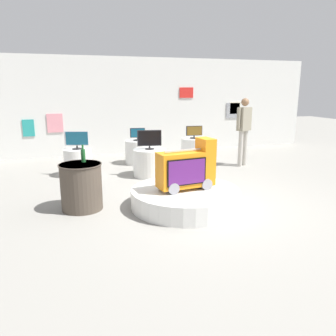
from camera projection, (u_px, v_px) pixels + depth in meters
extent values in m
plane|color=gray|center=(204.00, 202.00, 6.07)|extent=(30.00, 30.00, 0.00)
cube|color=silver|center=(139.00, 106.00, 10.45)|extent=(11.78, 0.10, 2.94)
cube|color=teal|center=(28.00, 128.00, 9.56)|extent=(0.31, 0.02, 0.48)
cube|color=red|center=(186.00, 93.00, 10.75)|extent=(0.46, 0.02, 0.32)
cube|color=beige|center=(235.00, 108.00, 11.40)|extent=(0.39, 0.02, 0.39)
cube|color=pink|center=(55.00, 123.00, 9.75)|extent=(0.44, 0.02, 0.54)
cube|color=gray|center=(233.00, 111.00, 11.40)|extent=(0.50, 0.02, 0.51)
cylinder|color=silver|center=(185.00, 198.00, 5.83)|extent=(1.89, 1.89, 0.32)
cylinder|color=gray|center=(169.00, 186.00, 5.64)|extent=(0.24, 0.44, 0.19)
cylinder|color=gray|center=(201.00, 182.00, 5.89)|extent=(0.24, 0.44, 0.19)
cube|color=orange|center=(186.00, 169.00, 5.70)|extent=(1.02, 0.48, 0.60)
cube|color=orange|center=(206.00, 144.00, 5.76)|extent=(0.26, 0.39, 0.21)
cube|color=black|center=(187.00, 172.00, 5.50)|extent=(0.70, 0.09, 0.45)
cube|color=#561E6B|center=(187.00, 172.00, 5.50)|extent=(0.67, 0.10, 0.41)
cube|color=#B2B2B7|center=(186.00, 150.00, 5.63)|extent=(0.78, 0.12, 0.02)
cylinder|color=silver|center=(194.00, 149.00, 9.50)|extent=(0.72, 0.72, 0.64)
cylinder|color=black|center=(194.00, 138.00, 9.42)|extent=(0.24, 0.24, 0.02)
cylinder|color=black|center=(194.00, 137.00, 9.41)|extent=(0.04, 0.04, 0.06)
cube|color=black|center=(194.00, 131.00, 9.37)|extent=(0.46, 0.08, 0.27)
cube|color=brown|center=(195.00, 131.00, 9.36)|extent=(0.42, 0.05, 0.24)
cylinder|color=silver|center=(78.00, 162.00, 7.86)|extent=(0.64, 0.64, 0.64)
cylinder|color=black|center=(77.00, 149.00, 7.78)|extent=(0.23, 0.23, 0.02)
cylinder|color=black|center=(77.00, 147.00, 7.77)|extent=(0.04, 0.04, 0.07)
cube|color=silver|center=(77.00, 138.00, 7.72)|extent=(0.54, 0.19, 0.33)
cube|color=navy|center=(77.00, 138.00, 7.71)|extent=(0.49, 0.15, 0.30)
cylinder|color=silver|center=(138.00, 152.00, 9.13)|extent=(0.69, 0.69, 0.64)
cylinder|color=black|center=(138.00, 140.00, 9.05)|extent=(0.23, 0.23, 0.02)
cylinder|color=black|center=(138.00, 139.00, 9.04)|extent=(0.04, 0.04, 0.06)
cube|color=black|center=(138.00, 133.00, 9.00)|extent=(0.40, 0.10, 0.26)
cube|color=navy|center=(138.00, 133.00, 8.98)|extent=(0.37, 0.07, 0.23)
cylinder|color=silver|center=(150.00, 163.00, 7.84)|extent=(0.77, 0.77, 0.64)
cylinder|color=black|center=(150.00, 149.00, 7.76)|extent=(0.21, 0.21, 0.02)
cylinder|color=black|center=(150.00, 147.00, 7.75)|extent=(0.04, 0.04, 0.06)
cube|color=black|center=(149.00, 138.00, 7.70)|extent=(0.55, 0.13, 0.36)
cube|color=black|center=(150.00, 138.00, 7.68)|extent=(0.51, 0.10, 0.33)
cylinder|color=#4C4238|center=(81.00, 187.00, 5.66)|extent=(0.69, 0.69, 0.79)
cylinder|color=#4C4238|center=(80.00, 164.00, 5.57)|extent=(0.72, 0.72, 0.02)
cylinder|color=#195926|center=(83.00, 156.00, 5.69)|extent=(0.07, 0.07, 0.22)
cylinder|color=#195926|center=(83.00, 147.00, 5.65)|extent=(0.03, 0.03, 0.08)
cylinder|color=#B2ADA3|center=(240.00, 149.00, 8.77)|extent=(0.12, 0.12, 0.94)
cylinder|color=#B2ADA3|center=(245.00, 148.00, 8.90)|extent=(0.12, 0.12, 0.94)
cube|color=gray|center=(244.00, 119.00, 8.65)|extent=(0.43, 0.34, 0.60)
sphere|color=#8C6647|center=(245.00, 102.00, 8.55)|extent=(0.20, 0.20, 0.20)
cylinder|color=gray|center=(239.00, 118.00, 8.49)|extent=(0.08, 0.08, 0.54)
cylinder|color=gray|center=(250.00, 117.00, 8.80)|extent=(0.08, 0.08, 0.54)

